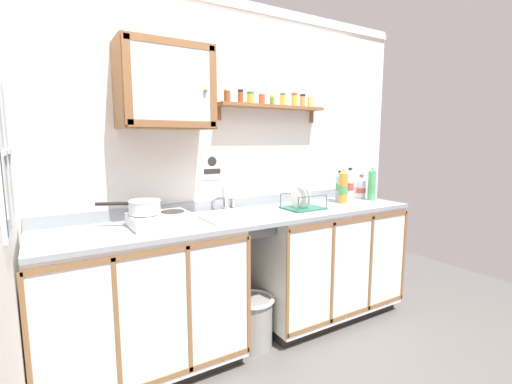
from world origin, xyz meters
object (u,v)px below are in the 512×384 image
(bottle_water_clear_4, at_px, (361,188))
(dish_rack, at_px, (302,204))
(bottle_opaque_white_3, at_px, (350,185))
(saucepan, at_px, (144,207))
(sink, at_px, (236,217))
(warning_sign, at_px, (212,165))
(hot_plate_stove, at_px, (161,220))
(bottle_juice_amber_1, at_px, (343,187))
(trash_bin, at_px, (253,320))
(bottle_soda_green_0, at_px, (372,185))
(bottle_water_blue_2, at_px, (339,187))
(wall_cabinet, at_px, (165,87))

(bottle_water_clear_4, xyz_separation_m, dish_rack, (-0.78, -0.13, -0.06))
(bottle_opaque_white_3, bearing_deg, saucepan, -177.47)
(sink, relative_size, warning_sign, 2.43)
(hot_plate_stove, distance_m, bottle_opaque_white_3, 1.74)
(bottle_juice_amber_1, xyz_separation_m, bottle_water_clear_4, (0.32, 0.09, -0.04))
(warning_sign, relative_size, trash_bin, 0.58)
(bottle_juice_amber_1, bearing_deg, dish_rack, -175.81)
(bottle_soda_green_0, bearing_deg, trash_bin, -176.69)
(sink, xyz_separation_m, saucepan, (-0.64, -0.02, 0.14))
(bottle_opaque_white_3, bearing_deg, hot_plate_stove, -176.53)
(bottle_water_blue_2, bearing_deg, bottle_soda_green_0, -22.61)
(bottle_soda_green_0, distance_m, bottle_juice_amber_1, 0.33)
(bottle_water_clear_4, height_order, dish_rack, bottle_water_clear_4)
(saucepan, relative_size, dish_rack, 1.23)
(wall_cabinet, height_order, warning_sign, wall_cabinet)
(hot_plate_stove, bearing_deg, wall_cabinet, 53.05)
(saucepan, relative_size, bottle_water_clear_4, 1.67)
(saucepan, xyz_separation_m, bottle_soda_green_0, (1.98, -0.03, 0.01))
(bottle_juice_amber_1, relative_size, bottle_opaque_white_3, 1.07)
(sink, bearing_deg, bottle_water_clear_4, 2.78)
(bottle_water_clear_4, xyz_separation_m, warning_sign, (-1.40, 0.18, 0.25))
(wall_cabinet, bearing_deg, dish_rack, -8.83)
(wall_cabinet, bearing_deg, trash_bin, -22.91)
(dish_rack, height_order, wall_cabinet, wall_cabinet)
(bottle_opaque_white_3, xyz_separation_m, warning_sign, (-1.25, 0.18, 0.21))
(bottle_water_clear_4, bearing_deg, dish_rack, -170.81)
(bottle_opaque_white_3, distance_m, trash_bin, 1.44)
(hot_plate_stove, height_order, bottle_opaque_white_3, bottle_opaque_white_3)
(warning_sign, height_order, trash_bin, warning_sign)
(bottle_soda_green_0, bearing_deg, dish_rack, -179.17)
(bottle_opaque_white_3, relative_size, wall_cabinet, 0.49)
(bottle_juice_amber_1, relative_size, trash_bin, 0.83)
(sink, height_order, bottle_soda_green_0, sink)
(dish_rack, bearing_deg, trash_bin, -172.71)
(trash_bin, bearing_deg, bottle_soda_green_0, 3.31)
(dish_rack, bearing_deg, bottle_water_clear_4, 9.19)
(bottle_opaque_white_3, height_order, dish_rack, bottle_opaque_white_3)
(hot_plate_stove, height_order, saucepan, saucepan)
(hot_plate_stove, bearing_deg, bottle_water_clear_4, 3.26)
(warning_sign, bearing_deg, saucepan, -155.61)
(saucepan, bearing_deg, bottle_opaque_white_3, 2.53)
(bottle_juice_amber_1, bearing_deg, trash_bin, -174.22)
(dish_rack, distance_m, warning_sign, 0.75)
(sink, distance_m, hot_plate_stove, 0.56)
(bottle_soda_green_0, height_order, wall_cabinet, wall_cabinet)
(bottle_soda_green_0, relative_size, bottle_water_clear_4, 1.41)
(sink, xyz_separation_m, bottle_juice_amber_1, (1.01, -0.03, 0.15))
(sink, bearing_deg, trash_bin, -62.58)
(hot_plate_stove, xyz_separation_m, bottle_opaque_white_3, (1.73, 0.11, 0.09))
(bottle_water_blue_2, distance_m, wall_cabinet, 1.68)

